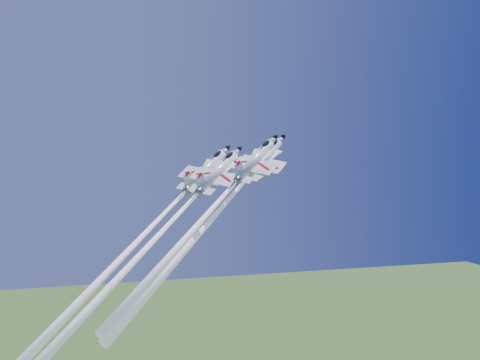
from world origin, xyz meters
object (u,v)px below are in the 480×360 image
object	(u,v)px
jet_lead	(216,215)
jet_slot	(146,249)
jet_left	(134,245)
jet_right	(209,212)

from	to	relation	value
jet_lead	jet_slot	size ratio (longest dim) A/B	0.92
jet_lead	jet_left	bearing A→B (deg)	-127.56
jet_left	jet_slot	world-z (taller)	jet_left
jet_right	jet_slot	bearing A→B (deg)	-117.59
jet_lead	jet_right	xyz separation A→B (m)	(-2.81, -6.74, 1.17)
jet_lead	jet_slot	xyz separation A→B (m)	(-14.58, -9.66, -4.52)
jet_left	jet_right	world-z (taller)	jet_right
jet_lead	jet_right	bearing A→B (deg)	-64.22
jet_left	jet_slot	xyz separation A→B (m)	(1.31, -8.55, 0.62)
jet_slot	jet_lead	bearing A→B (deg)	81.99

